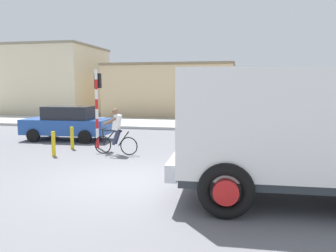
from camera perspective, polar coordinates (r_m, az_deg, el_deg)
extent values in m
plane|color=slate|center=(9.33, -8.19, -9.04)|extent=(120.00, 120.00, 0.00)
cube|color=#ADADA8|center=(21.58, 3.45, 0.31)|extent=(80.00, 5.00, 0.16)
cube|color=white|center=(7.77, 21.96, 0.86)|extent=(5.30, 2.71, 2.20)
cube|color=#2D3338|center=(7.97, 21.58, -7.60)|extent=(5.19, 2.65, 0.16)
cube|color=silver|center=(7.81, 1.79, -6.04)|extent=(0.34, 2.38, 0.36)
cube|color=black|center=(7.60, 2.95, 4.97)|extent=(0.21, 2.13, 0.70)
torus|color=black|center=(6.58, 9.85, -10.90)|extent=(1.11, 0.28, 1.10)
cylinder|color=red|center=(6.58, 9.85, -10.90)|extent=(0.51, 0.32, 0.50)
torus|color=black|center=(9.05, 9.76, -5.97)|extent=(1.11, 0.28, 1.10)
cylinder|color=red|center=(9.05, 9.76, -5.97)|extent=(0.51, 0.32, 0.50)
torus|color=black|center=(12.81, -11.07, -3.16)|extent=(0.68, 0.08, 0.68)
torus|color=black|center=(12.39, -6.70, -3.42)|extent=(0.68, 0.08, 0.68)
cylinder|color=black|center=(12.58, -9.71, -0.72)|extent=(0.60, 0.08, 0.09)
cylinder|color=black|center=(12.64, -9.93, -1.81)|extent=(0.51, 0.07, 0.57)
cylinder|color=black|center=(12.42, -7.58, -2.15)|extent=(0.44, 0.07, 0.57)
cylinder|color=black|center=(12.75, -11.00, -1.86)|extent=(0.10, 0.05, 0.59)
cylinder|color=black|center=(12.70, -10.93, -0.46)|extent=(0.06, 0.50, 0.03)
cube|color=black|center=(12.46, -8.46, -0.88)|extent=(0.25, 0.13, 0.06)
cube|color=white|center=(12.44, -8.70, 0.64)|extent=(0.31, 0.34, 0.59)
sphere|color=brown|center=(12.43, -9.03, 2.48)|extent=(0.22, 0.22, 0.22)
cylinder|color=#2D334C|center=(12.43, -8.97, -1.97)|extent=(0.31, 0.14, 0.57)
cylinder|color=brown|center=(12.37, -9.85, 0.81)|extent=(0.50, 0.12, 0.29)
cylinder|color=#2D334C|center=(12.62, -8.60, -1.84)|extent=(0.31, 0.14, 0.57)
cylinder|color=brown|center=(12.66, -9.24, 0.96)|extent=(0.50, 0.12, 0.29)
cylinder|color=red|center=(14.13, -11.93, -2.82)|extent=(0.12, 0.12, 0.40)
cylinder|color=white|center=(14.07, -11.97, -1.22)|extent=(0.12, 0.12, 0.40)
cylinder|color=red|center=(14.02, -12.01, 0.40)|extent=(0.12, 0.12, 0.40)
cylinder|color=white|center=(13.98, -12.05, 2.03)|extent=(0.12, 0.12, 0.40)
cylinder|color=red|center=(13.96, -12.09, 3.67)|extent=(0.12, 0.12, 0.40)
cylinder|color=white|center=(13.94, -12.13, 5.31)|extent=(0.12, 0.12, 0.40)
cylinder|color=red|center=(13.94, -12.18, 6.95)|extent=(0.12, 0.12, 0.40)
cylinder|color=white|center=(13.94, -12.22, 8.59)|extent=(0.12, 0.12, 0.40)
cube|color=black|center=(14.10, -11.89, 7.56)|extent=(0.24, 0.20, 0.60)
sphere|color=green|center=(14.21, -11.70, 7.56)|extent=(0.14, 0.14, 0.14)
cube|color=#234C9E|center=(16.46, -16.84, -0.03)|extent=(4.07, 1.88, 0.70)
cube|color=black|center=(16.33, -16.45, 2.23)|extent=(2.26, 1.54, 0.60)
cylinder|color=black|center=(16.35, -22.01, -1.52)|extent=(0.61, 0.21, 0.60)
cylinder|color=black|center=(17.81, -19.19, -0.74)|extent=(0.61, 0.21, 0.60)
cylinder|color=black|center=(15.22, -14.00, -1.81)|extent=(0.61, 0.21, 0.60)
cylinder|color=black|center=(16.78, -11.72, -0.95)|extent=(0.61, 0.21, 0.60)
cylinder|color=gold|center=(12.85, -18.97, -2.88)|extent=(0.14, 0.14, 0.90)
cylinder|color=gold|center=(14.05, -16.06, -1.97)|extent=(0.14, 0.14, 0.90)
cube|color=beige|center=(32.71, -19.13, 7.18)|extent=(8.26, 7.52, 5.86)
cube|color=gray|center=(32.89, -19.34, 12.47)|extent=(8.43, 7.67, 0.20)
cube|color=#D1B284|center=(28.55, 0.75, 5.90)|extent=(10.18, 6.79, 4.11)
cube|color=#7D6B4F|center=(28.59, 0.76, 10.22)|extent=(10.38, 6.93, 0.20)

